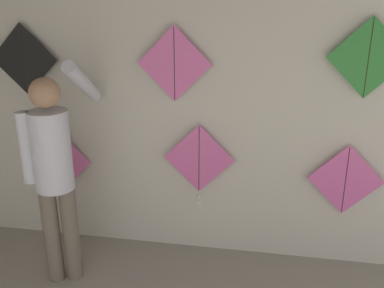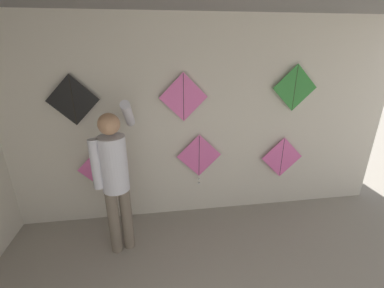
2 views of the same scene
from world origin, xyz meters
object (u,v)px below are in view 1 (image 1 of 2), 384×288
(shopkeeper, at_px, (54,165))
(kite_5, at_px, (369,58))
(kite_1, at_px, (199,161))
(kite_2, at_px, (345,180))
(kite_0, at_px, (59,163))
(kite_4, at_px, (174,64))
(kite_3, at_px, (24,59))

(shopkeeper, height_order, kite_5, kite_5)
(kite_1, height_order, kite_2, kite_1)
(kite_2, bearing_deg, kite_0, -179.99)
(kite_4, height_order, kite_5, kite_5)
(kite_1, distance_m, kite_2, 1.27)
(kite_0, distance_m, kite_4, 1.50)
(shopkeeper, bearing_deg, kite_4, 15.56)
(shopkeeper, bearing_deg, kite_5, -5.20)
(shopkeeper, height_order, kite_1, shopkeeper)
(kite_1, height_order, kite_5, kite_5)
(shopkeeper, height_order, kite_3, kite_3)
(kite_1, relative_size, kite_2, 1.22)
(kite_5, bearing_deg, kite_3, 180.00)
(kite_0, xyz_separation_m, kite_1, (1.35, 0.00, 0.11))
(kite_2, height_order, kite_5, kite_5)
(shopkeeper, relative_size, kite_1, 2.43)
(kite_4, relative_size, kite_5, 1.00)
(kite_1, height_order, kite_3, kite_3)
(kite_4, bearing_deg, kite_0, -179.97)
(shopkeeper, relative_size, kite_4, 2.96)
(kite_0, relative_size, kite_2, 1.22)
(kite_1, bearing_deg, shopkeeper, -150.89)
(kite_1, xyz_separation_m, kite_2, (1.27, 0.00, -0.09))
(shopkeeper, xyz_separation_m, kite_5, (2.39, 0.60, 0.82))
(kite_4, bearing_deg, kite_5, 0.00)
(shopkeeper, bearing_deg, kite_3, 110.83)
(shopkeeper, distance_m, kite_0, 0.70)
(kite_3, bearing_deg, kite_2, 0.00)
(kite_1, height_order, kite_4, kite_4)
(kite_4, bearing_deg, shopkeeper, -145.18)
(shopkeeper, xyz_separation_m, kite_1, (1.07, 0.60, -0.13))
(kite_3, distance_m, kite_4, 1.36)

